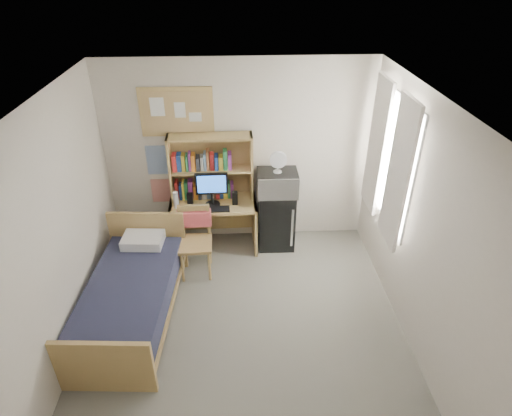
{
  "coord_description": "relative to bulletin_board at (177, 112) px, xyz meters",
  "views": [
    {
      "loc": [
        -0.04,
        -3.27,
        3.69
      ],
      "look_at": [
        0.19,
        1.2,
        0.99
      ],
      "focal_mm": 30.0,
      "sensor_mm": 36.0,
      "label": 1
    }
  ],
  "objects": [
    {
      "name": "curtain_left",
      "position": [
        2.5,
        -1.28,
        -0.32
      ],
      "size": [
        0.04,
        0.55,
        1.7
      ],
      "primitive_type": "cube",
      "color": "white",
      "rests_on": "wall_right"
    },
    {
      "name": "desk_chair",
      "position": [
        0.19,
        -0.86,
        -1.45
      ],
      "size": [
        0.48,
        0.48,
        0.94
      ],
      "primitive_type": "cube",
      "rotation": [
        0.0,
        0.0,
        0.03
      ],
      "color": "tan",
      "rests_on": "floor"
    },
    {
      "name": "keyboard",
      "position": [
        0.42,
        -0.5,
        -1.17
      ],
      "size": [
        0.45,
        0.15,
        0.02
      ],
      "primitive_type": "cube",
      "rotation": [
        0.0,
        0.0,
        0.03
      ],
      "color": "black",
      "rests_on": "desk"
    },
    {
      "name": "speaker_left",
      "position": [
        0.11,
        -0.37,
        -1.09
      ],
      "size": [
        0.08,
        0.08,
        0.18
      ],
      "primitive_type": "cube",
      "rotation": [
        0.0,
        0.0,
        0.03
      ],
      "color": "black",
      "rests_on": "desk"
    },
    {
      "name": "window_unit",
      "position": [
        2.53,
        -0.88,
        -0.32
      ],
      "size": [
        0.1,
        1.4,
        1.7
      ],
      "primitive_type": "cube",
      "color": "white",
      "rests_on": "wall_right"
    },
    {
      "name": "water_bottle",
      "position": [
        -0.06,
        -0.41,
        -1.06
      ],
      "size": [
        0.07,
        0.07,
        0.24
      ],
      "primitive_type": "cylinder",
      "rotation": [
        0.0,
        0.0,
        0.03
      ],
      "color": "white",
      "rests_on": "desk"
    },
    {
      "name": "hoodie",
      "position": [
        0.18,
        -0.66,
        -1.19
      ],
      "size": [
        0.44,
        0.15,
        0.21
      ],
      "primitive_type": "cube",
      "rotation": [
        0.0,
        0.0,
        0.03
      ],
      "color": "#D14F54",
      "rests_on": "desk_chair"
    },
    {
      "name": "desk",
      "position": [
        0.41,
        -0.3,
        -1.55
      ],
      "size": [
        1.2,
        0.62,
        0.74
      ],
      "primitive_type": "cube",
      "rotation": [
        0.0,
        0.0,
        0.03
      ],
      "color": "tan",
      "rests_on": "floor"
    },
    {
      "name": "wall_back",
      "position": [
        0.78,
        0.02,
        -0.62
      ],
      "size": [
        3.6,
        0.04,
        2.6
      ],
      "primitive_type": "cube",
      "color": "beige",
      "rests_on": "floor"
    },
    {
      "name": "monitor",
      "position": [
        0.41,
        -0.36,
        -0.95
      ],
      "size": [
        0.43,
        0.04,
        0.46
      ],
      "primitive_type": "cube",
      "rotation": [
        0.0,
        0.0,
        0.03
      ],
      "color": "black",
      "rests_on": "desk"
    },
    {
      "name": "curtain_right",
      "position": [
        2.5,
        -0.48,
        -0.32
      ],
      "size": [
        0.04,
        0.55,
        1.7
      ],
      "primitive_type": "cube",
      "color": "white",
      "rests_on": "wall_right"
    },
    {
      "name": "microwave",
      "position": [
        1.29,
        -0.27,
        -0.91
      ],
      "size": [
        0.55,
        0.42,
        0.31
      ],
      "primitive_type": "cube",
      "rotation": [
        0.0,
        0.0,
        -0.01
      ],
      "color": "#B4B3B8",
      "rests_on": "mini_fridge"
    },
    {
      "name": "poster_japan",
      "position": [
        -0.32,
        0.01,
        -1.14
      ],
      "size": [
        0.28,
        0.01,
        0.36
      ],
      "primitive_type": "cube",
      "color": "red",
      "rests_on": "wall_back"
    },
    {
      "name": "wall_left",
      "position": [
        -1.02,
        -2.08,
        -0.62
      ],
      "size": [
        0.04,
        4.2,
        2.6
      ],
      "primitive_type": "cube",
      "color": "beige",
      "rests_on": "floor"
    },
    {
      "name": "poster_wave",
      "position": [
        -0.32,
        0.01,
        -0.67
      ],
      "size": [
        0.3,
        0.01,
        0.42
      ],
      "primitive_type": "cube",
      "color": "#2855A1",
      "rests_on": "wall_back"
    },
    {
      "name": "hutch",
      "position": [
        0.41,
        -0.15,
        -0.72
      ],
      "size": [
        1.12,
        0.31,
        0.91
      ],
      "primitive_type": "cube",
      "rotation": [
        0.0,
        0.0,
        0.03
      ],
      "color": "tan",
      "rests_on": "desk"
    },
    {
      "name": "bulletin_board",
      "position": [
        0.0,
        0.0,
        0.0
      ],
      "size": [
        0.94,
        0.03,
        0.64
      ],
      "primitive_type": "cube",
      "color": "tan",
      "rests_on": "wall_back"
    },
    {
      "name": "speaker_right",
      "position": [
        0.71,
        -0.35,
        -1.09
      ],
      "size": [
        0.08,
        0.08,
        0.18
      ],
      "primitive_type": "cube",
      "rotation": [
        0.0,
        0.0,
        0.03
      ],
      "color": "black",
      "rests_on": "desk"
    },
    {
      "name": "floor",
      "position": [
        0.78,
        -2.08,
        -1.93
      ],
      "size": [
        3.6,
        4.2,
        0.02
      ],
      "primitive_type": "cube",
      "color": "gray",
      "rests_on": "ground"
    },
    {
      "name": "desk_fan",
      "position": [
        1.29,
        -0.27,
        -0.61
      ],
      "size": [
        0.23,
        0.23,
        0.28
      ],
      "primitive_type": "cylinder",
      "rotation": [
        0.0,
        0.0,
        -0.01
      ],
      "color": "white",
      "rests_on": "microwave"
    },
    {
      "name": "ceiling",
      "position": [
        0.78,
        -2.08,
        0.68
      ],
      "size": [
        3.6,
        4.2,
        0.02
      ],
      "primitive_type": "cube",
      "color": "white",
      "rests_on": "wall_back"
    },
    {
      "name": "pillow",
      "position": [
        -0.45,
        -0.91,
        -1.34
      ],
      "size": [
        0.52,
        0.38,
        0.12
      ],
      "primitive_type": "cube",
      "rotation": [
        0.0,
        0.0,
        -0.07
      ],
      "color": "white",
      "rests_on": "bed"
    },
    {
      "name": "wall_right",
      "position": [
        2.58,
        -2.08,
        -0.62
      ],
      "size": [
        0.04,
        4.2,
        2.6
      ],
      "primitive_type": "cube",
      "color": "beige",
      "rests_on": "floor"
    },
    {
      "name": "bed",
      "position": [
        -0.5,
        -1.66,
        -1.66
      ],
      "size": [
        1.07,
        1.94,
        0.52
      ],
      "primitive_type": "cube",
      "rotation": [
        0.0,
        0.0,
        -0.07
      ],
      "color": "#1B1D31",
      "rests_on": "floor"
    },
    {
      "name": "mini_fridge",
      "position": [
        1.29,
        -0.25,
        -1.49
      ],
      "size": [
        0.51,
        0.51,
        0.85
      ],
      "primitive_type": "cube",
      "rotation": [
        0.0,
        0.0,
        -0.01
      ],
      "color": "black",
      "rests_on": "floor"
    }
  ]
}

